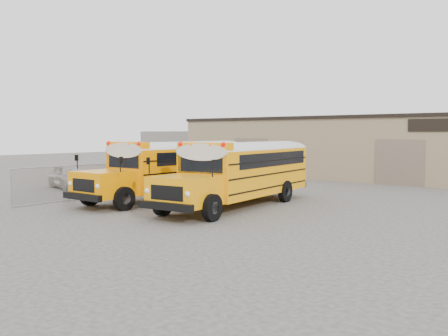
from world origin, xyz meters
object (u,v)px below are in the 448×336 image
Objects in this scene: car_dark at (165,174)px; school_bus_right at (297,162)px; tarp_bundle at (186,191)px; car_silver at (71,176)px; car_white at (148,174)px; school_bus_left at (244,160)px.

school_bus_right is at bearing -95.90° from car_dark.
school_bus_right is 8.61m from tarp_bundle.
car_white is (1.89, 4.62, -0.08)m from car_silver.
school_bus_left is 3.65m from school_bus_right.
car_dark is (-5.65, -1.35, -1.08)m from school_bus_left.
car_white is (-9.77, -2.73, -1.08)m from school_bus_right.
car_silver is at bearing 174.68° from car_white.
school_bus_left is at bearing -51.55° from car_white.
school_bus_left is 8.79m from tarp_bundle.
car_silver is at bearing -147.78° from school_bus_right.
school_bus_left is at bearing 109.97° from tarp_bundle.
tarp_bundle is at bearing -144.57° from car_dark.
school_bus_right reaches higher than school_bus_left.
school_bus_left reaches higher than car_white.
car_white is at bearing 147.57° from tarp_bundle.
school_bus_right reaches higher than car_silver.
school_bus_right is at bearing 85.64° from tarp_bundle.
car_silver is (-8.03, -7.03, -0.99)m from school_bus_left.
car_silver is 4.99m from car_white.
school_bus_left reaches higher than car_dark.
tarp_bundle is at bearing -80.81° from car_silver.
car_white is at bearing -164.37° from school_bus_right.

